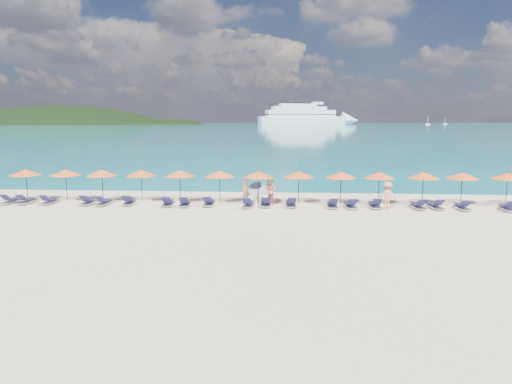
{
  "coord_description": "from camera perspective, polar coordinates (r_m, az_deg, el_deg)",
  "views": [
    {
      "loc": [
        1.74,
        -23.1,
        5.6
      ],
      "look_at": [
        0.0,
        3.0,
        1.2
      ],
      "focal_mm": 30.0,
      "sensor_mm": 36.0,
      "label": 1
    }
  ],
  "objects": [
    {
      "name": "beachgoer_b",
      "position": [
        28.31,
        1.94,
        0.06
      ],
      "size": [
        1.05,
        0.93,
        1.87
      ],
      "primitive_type": "imported",
      "rotation": [
        0.0,
        0.0,
        -0.56
      ],
      "color": "tan",
      "rests_on": "ground"
    },
    {
      "name": "sailboat_far",
      "position": [
        659.05,
        23.88,
        8.34
      ],
      "size": [
        5.41,
        1.8,
        9.92
      ],
      "color": "white",
      "rests_on": "ground"
    },
    {
      "name": "beachgoer_c",
      "position": [
        28.15,
        17.1,
        -0.5
      ],
      "size": [
        1.24,
        0.76,
        1.79
      ],
      "primitive_type": "imported",
      "rotation": [
        0.0,
        0.0,
        2.94
      ],
      "color": "tan",
      "rests_on": "ground"
    },
    {
      "name": "umbrella_11",
      "position": [
        31.16,
        25.84,
        1.99
      ],
      "size": [
        2.1,
        2.1,
        2.28
      ],
      "color": "black",
      "rests_on": "ground"
    },
    {
      "name": "lounger_9",
      "position": [
        27.78,
        -1.05,
        -1.59
      ],
      "size": [
        0.76,
        1.75,
        0.66
      ],
      "rotation": [
        0.0,
        0.0,
        -0.08
      ],
      "color": "silver",
      "rests_on": "ground"
    },
    {
      "name": "lounger_11",
      "position": [
        27.99,
        4.68,
        -1.54
      ],
      "size": [
        0.73,
        1.74,
        0.66
      ],
      "rotation": [
        0.0,
        0.0,
        0.06
      ],
      "color": "silver",
      "rests_on": "ground"
    },
    {
      "name": "lounger_7",
      "position": [
        28.48,
        -9.48,
        -1.44
      ],
      "size": [
        0.79,
        1.75,
        0.66
      ],
      "rotation": [
        0.0,
        0.0,
        0.1
      ],
      "color": "silver",
      "rests_on": "ground"
    },
    {
      "name": "lounger_3",
      "position": [
        30.8,
        -21.49,
        -1.15
      ],
      "size": [
        0.65,
        1.71,
        0.66
      ],
      "rotation": [
        0.0,
        0.0,
        0.02
      ],
      "color": "silver",
      "rests_on": "ground"
    },
    {
      "name": "umbrella_0",
      "position": [
        33.85,
        -28.38,
        2.32
      ],
      "size": [
        2.1,
        2.1,
        2.28
      ],
      "color": "black",
      "rests_on": "ground"
    },
    {
      "name": "umbrella_1",
      "position": [
        32.5,
        -24.07,
        2.39
      ],
      "size": [
        2.1,
        2.1,
        2.28
      ],
      "color": "black",
      "rests_on": "ground"
    },
    {
      "name": "cruise_ship",
      "position": [
        588.99,
        7.33,
        9.91
      ],
      "size": [
        140.84,
        61.74,
        39.07
      ],
      "rotation": [
        0.0,
        0.0,
        0.29
      ],
      "color": "white",
      "rests_on": "ground"
    },
    {
      "name": "sea",
      "position": [
        683.13,
        3.71,
        9.05
      ],
      "size": [
        1600.0,
        1300.0,
        0.01
      ],
      "primitive_type": "cube",
      "color": "#1FA9B2",
      "rests_on": "ground"
    },
    {
      "name": "lounger_16",
      "position": [
        29.58,
        22.79,
        -1.66
      ],
      "size": [
        0.77,
        1.75,
        0.66
      ],
      "rotation": [
        0.0,
        0.0,
        0.09
      ],
      "color": "silver",
      "rests_on": "ground"
    },
    {
      "name": "lounger_6",
      "position": [
        28.75,
        -11.65,
        -1.41
      ],
      "size": [
        0.77,
        1.75,
        0.66
      ],
      "rotation": [
        0.0,
        0.0,
        0.09
      ],
      "color": "silver",
      "rests_on": "ground"
    },
    {
      "name": "jetski",
      "position": [
        32.09,
        0.07,
        0.17
      ],
      "size": [
        1.55,
        2.71,
        0.91
      ],
      "rotation": [
        0.0,
        0.0,
        -0.24
      ],
      "color": "silver",
      "rests_on": "ground"
    },
    {
      "name": "umbrella_9",
      "position": [
        29.4,
        16.14,
        2.17
      ],
      "size": [
        2.1,
        2.1,
        2.28
      ],
      "color": "black",
      "rests_on": "ground"
    },
    {
      "name": "sailboat_near",
      "position": [
        590.72,
        21.93,
        8.42
      ],
      "size": [
        5.95,
        1.98,
        10.9
      ],
      "color": "white",
      "rests_on": "ground"
    },
    {
      "name": "headland_small",
      "position": [
        603.89,
        -10.8,
        5.52
      ],
      "size": [
        162.0,
        126.0,
        85.5
      ],
      "color": "black",
      "rests_on": "ground"
    },
    {
      "name": "lounger_15",
      "position": [
        29.17,
        20.79,
        -1.68
      ],
      "size": [
        0.78,
        1.75,
        0.66
      ],
      "rotation": [
        0.0,
        0.0,
        0.1
      ],
      "color": "silver",
      "rests_on": "ground"
    },
    {
      "name": "lounger_13",
      "position": [
        28.14,
        12.49,
        -1.67
      ],
      "size": [
        0.78,
        1.75,
        0.66
      ],
      "rotation": [
        0.0,
        0.0,
        0.09
      ],
      "color": "silver",
      "rests_on": "ground"
    },
    {
      "name": "umbrella_10",
      "position": [
        30.29,
        21.46,
        2.09
      ],
      "size": [
        2.1,
        2.1,
        2.28
      ],
      "color": "black",
      "rests_on": "ground"
    },
    {
      "name": "beachgoer_a",
      "position": [
        29.13,
        -1.35,
        0.06
      ],
      "size": [
        0.7,
        0.63,
        1.6
      ],
      "primitive_type": "imported",
      "rotation": [
        0.0,
        0.0,
        0.53
      ],
      "color": "tan",
      "rests_on": "ground"
    },
    {
      "name": "lounger_0",
      "position": [
        33.51,
        -29.88,
        -0.95
      ],
      "size": [
        0.68,
        1.72,
        0.66
      ],
      "rotation": [
        0.0,
        0.0,
        -0.03
      ],
      "color": "silver",
      "rests_on": "ground"
    },
    {
      "name": "lounger_14",
      "position": [
        28.61,
        15.56,
        -1.61
      ],
      "size": [
        0.67,
        1.72,
        0.66
      ],
      "rotation": [
        0.0,
        0.0,
        0.03
      ],
      "color": "silver",
      "rests_on": "ground"
    },
    {
      "name": "lounger_1",
      "position": [
        32.89,
        -28.24,
        -0.99
      ],
      "size": [
        0.69,
        1.72,
        0.66
      ],
      "rotation": [
        0.0,
        0.0,
        -0.04
      ],
      "color": "silver",
      "rests_on": "ground"
    },
    {
      "name": "lounger_17",
      "position": [
        29.96,
        25.76,
        -1.73
      ],
      "size": [
        0.62,
        1.7,
        0.66
      ],
      "rotation": [
        0.0,
        0.0,
        0.0
      ],
      "color": "silver",
      "rests_on": "ground"
    },
    {
      "name": "umbrella_12",
      "position": [
        32.28,
        30.56,
        1.85
      ],
      "size": [
        2.1,
        2.1,
        2.28
      ],
      "color": "black",
      "rests_on": "ground"
    },
    {
      "name": "lounger_5",
      "position": [
        29.84,
        -16.56,
        -1.21
      ],
      "size": [
        0.78,
        1.75,
        0.66
      ],
      "rotation": [
        0.0,
        0.0,
        0.09
      ],
      "color": "silver",
      "rests_on": "ground"
    },
    {
      "name": "umbrella_5",
      "position": [
        29.05,
        -4.88,
        2.43
      ],
      "size": [
        2.1,
        2.1,
        2.28
      ],
      "color": "black",
      "rests_on": "ground"
    },
    {
      "name": "ground",
      "position": [
        23.84,
        -0.48,
        -4.04
      ],
      "size": [
        1400.0,
        1400.0,
        0.0
      ],
      "primitive_type": "plane",
      "color": "beige"
    },
    {
      "name": "lounger_12",
      "position": [
        28.08,
        10.14,
        -1.62
      ],
      "size": [
        0.65,
        1.71,
        0.66
      ],
      "rotation": [
        0.0,
        0.0,
        -0.02
      ],
      "color": "silver",
      "rests_on": "ground"
    },
    {
      "name": "umbrella_8",
      "position": [
        29.01,
        11.27,
        2.27
      ],
      "size": [
        2.1,
        2.1,
        2.28
      ],
      "color": "black",
      "rests_on": "ground"
    },
    {
      "name": "umbrella_2",
      "position": [
        31.4,
        -19.87,
        2.42
      ],
      "size": [
        2.1,
        2.1,
        2.28
      ],
      "color": "black",
      "rests_on": "ground"
    },
    {
      "name": "umbrella_3",
      "position": [
        30.53,
        -15.08,
        2.48
      ],
      "size": [
        2.1,
        2.1,
        2.28
      ],
      "color": "black",
      "rests_on": "ground"
    },
    {
      "name": "umbrella_4",
      "position": [
        29.69,
        -10.13,
        2.47
      ],
      "size": [
        2.1,
        2.1,
        2.28
      ],
      "color": "black",
      "rests_on": "ground"
    },
    {
      "name": "headland_main",
      "position": [
        640.34,
        -24.4,
        4.79
      ],
      "size": [
        374.0,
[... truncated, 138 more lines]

